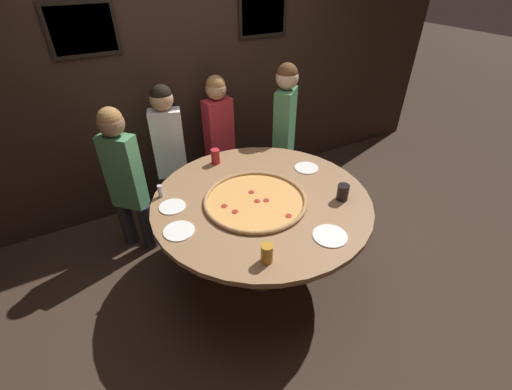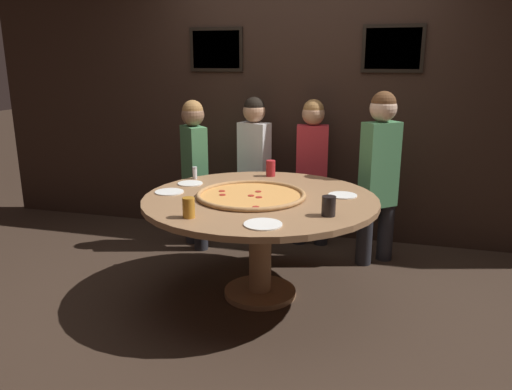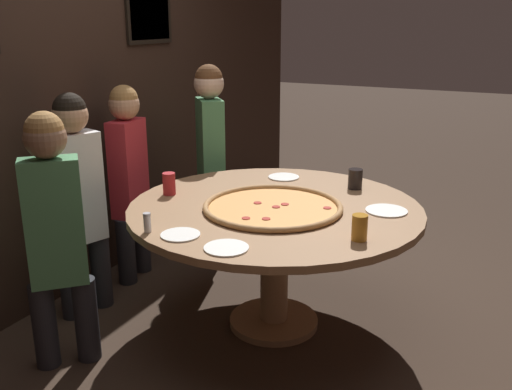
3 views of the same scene
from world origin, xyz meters
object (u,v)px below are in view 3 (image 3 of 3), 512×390
Objects in this scene: white_plate_near_front at (284,177)px; diner_side_left at (210,150)px; diner_centre_back at (78,193)px; condiment_shaker at (147,223)px; drink_cup_front_edge at (355,179)px; diner_side_right at (55,228)px; dining_table at (275,227)px; white_plate_left_side at (386,211)px; diner_far_right at (129,172)px; white_plate_right_side at (226,248)px; giant_pizza at (273,207)px; drink_cup_beside_pizza at (360,228)px; white_plate_far_back at (180,235)px; drink_cup_far_right at (169,184)px.

diner_side_left is (0.22, 0.68, 0.06)m from white_plate_near_front.
condiment_shaker is at bearing 85.69° from diner_centre_back.
drink_cup_front_edge is 0.49m from white_plate_near_front.
dining_table is at bearing -179.07° from diner_side_right.
condiment_shaker reaches higher than white_plate_left_side.
diner_side_left is at bearing 77.64° from drink_cup_front_edge.
white_plate_right_side is at bearing 46.86° from diner_far_right.
drink_cup_beside_pizza is at bearing -112.73° from giant_pizza.
white_plate_right_side is 0.15× the size of diner_centre_back.
diner_far_right reaches higher than diner_side_right.
dining_table is 0.66m from white_plate_far_back.
diner_far_right is at bearing 81.52° from dining_table.
drink_cup_front_edge is 1.26× the size of condiment_shaker.
diner_far_right is at bearing 90.07° from white_plate_left_side.
white_plate_far_back is 1.21m from diner_far_right.
white_plate_near_front is at bearing 18.62° from dining_table.
white_plate_left_side is at bearing -78.07° from drink_cup_far_right.
diner_side_left is (1.38, 0.65, 0.06)m from white_plate_far_back.
condiment_shaker is at bearing 158.32° from diner_side_right.
diner_centre_back is at bearing 92.13° from drink_cup_beside_pizza.
condiment_shaker is (-0.82, 0.97, 0.05)m from white_plate_left_side.
white_plate_near_front is at bearing 152.39° from diner_centre_back.
white_plate_far_back is at bearing 41.18° from diner_far_right.
white_plate_right_side is (-1.17, 0.25, -0.06)m from drink_cup_front_edge.
condiment_shaker is 1.49m from diner_side_left.
white_plate_left_side is at bearing 125.28° from diner_centre_back.
white_plate_far_back is 0.95× the size of white_plate_near_front.
diner_centre_back is (-0.90, 0.92, 0.02)m from white_plate_near_front.
drink_cup_beside_pizza is at bearing -117.39° from dining_table.
white_plate_left_side is at bearing 171.08° from diner_side_right.
drink_cup_beside_pizza is at bearing -138.25° from white_plate_near_front.
diner_side_right is at bearing 140.17° from drink_cup_front_edge.
diner_centre_back is at bearing 134.53° from white_plate_near_front.
dining_table is 0.68m from drink_cup_far_right.
drink_cup_front_edge is 0.61× the size of white_plate_near_front.
white_plate_near_front is at bearing 11.33° from white_plate_right_side.
dining_table is 16.77× the size of condiment_shaker.
giant_pizza is at bearing -22.91° from white_plate_far_back.
dining_table is at bearing 13.69° from giant_pizza.
diner_side_left is at bearing 18.68° from condiment_shaker.
dining_table is at bearing 149.36° from drink_cup_front_edge.
drink_cup_front_edge reaches higher than white_plate_far_back.
giant_pizza is at bearing -166.31° from dining_table.
diner_far_right is at bearing 111.41° from white_plate_near_front.
drink_cup_far_right is 0.91m from white_plate_right_side.
diner_side_left is 1.15m from diner_centre_back.
diner_far_right is at bearing 42.83° from condiment_shaker.
drink_cup_front_edge is (0.51, -0.30, 0.19)m from dining_table.
white_plate_left_side is (0.79, -0.80, 0.00)m from white_plate_far_back.
white_plate_far_back is (-1.13, 0.52, -0.06)m from drink_cup_front_edge.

